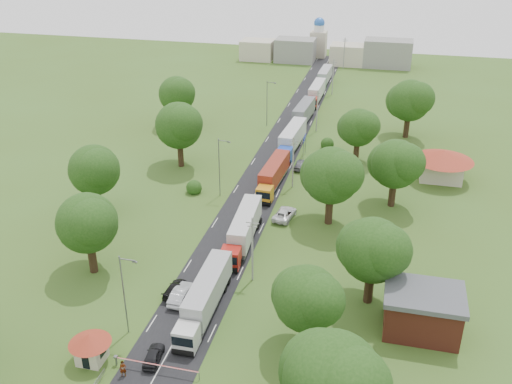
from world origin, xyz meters
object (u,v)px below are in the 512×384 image
(info_sign, at_px, (305,141))
(guard_booth, at_px, (90,344))
(car_lane_mid, at_px, (182,294))
(boom_barrier, at_px, (144,363))
(car_lane_front, at_px, (153,356))
(truck_0, at_px, (205,297))
(pedestrian_near, at_px, (123,369))

(info_sign, bearing_deg, guard_booth, -101.68)
(info_sign, distance_m, car_lane_mid, 48.57)
(boom_barrier, bearing_deg, car_lane_mid, 91.98)
(car_lane_front, bearing_deg, car_lane_mid, -93.18)
(guard_booth, bearing_deg, boom_barrier, 0.01)
(truck_0, xyz_separation_m, car_lane_mid, (-3.54, 1.56, -1.37))
(guard_booth, bearing_deg, truck_0, 49.32)
(truck_0, bearing_deg, car_lane_front, -107.20)
(car_lane_mid, bearing_deg, pedestrian_near, 86.50)
(truck_0, xyz_separation_m, car_lane_front, (-2.76, -8.93, -1.53))
(truck_0, bearing_deg, guard_booth, -130.68)
(truck_0, bearing_deg, car_lane_mid, 156.24)
(car_lane_front, bearing_deg, pedestrian_near, 46.07)
(boom_barrier, bearing_deg, car_lane_front, 76.59)
(info_sign, height_order, pedestrian_near, info_sign)
(guard_booth, distance_m, pedestrian_near, 4.49)
(boom_barrier, relative_size, car_lane_front, 2.31)
(boom_barrier, height_order, pedestrian_near, pedestrian_near)
(boom_barrier, relative_size, guard_booth, 2.10)
(info_sign, xyz_separation_m, pedestrian_near, (-8.27, -61.30, -2.06))
(boom_barrier, bearing_deg, pedestrian_near, -142.92)
(info_sign, xyz_separation_m, car_lane_mid, (-6.97, -48.01, -2.16))
(info_sign, xyz_separation_m, truck_0, (-3.44, -49.57, -0.79))
(info_sign, bearing_deg, pedestrian_near, -97.69)
(boom_barrier, xyz_separation_m, car_lane_mid, (-0.41, 11.99, -0.05))
(boom_barrier, xyz_separation_m, pedestrian_near, (-1.71, -1.30, 0.05))
(guard_booth, height_order, pedestrian_near, guard_booth)
(boom_barrier, bearing_deg, guard_booth, -179.99)
(car_lane_front, xyz_separation_m, car_lane_mid, (-0.77, 10.49, 0.16))
(info_sign, relative_size, pedestrian_near, 2.18)
(guard_booth, xyz_separation_m, pedestrian_near, (4.13, -1.29, -1.22))
(boom_barrier, xyz_separation_m, car_lane_front, (0.36, 1.50, -0.21))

